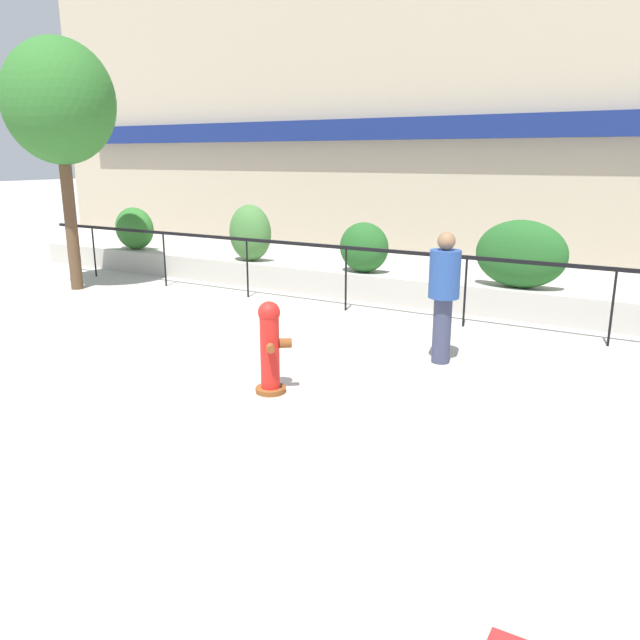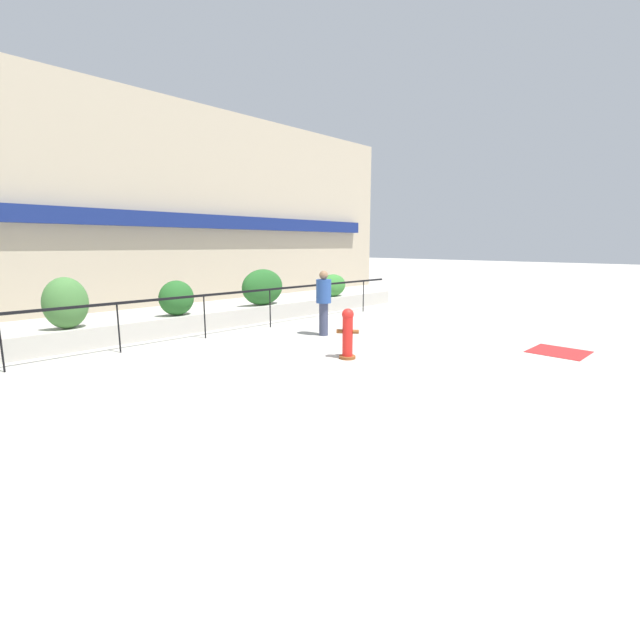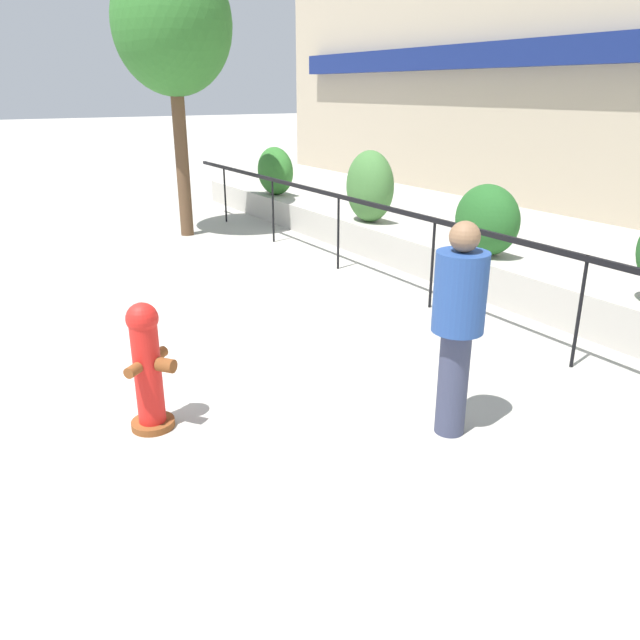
{
  "view_description": "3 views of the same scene",
  "coord_description": "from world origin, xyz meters",
  "px_view_note": "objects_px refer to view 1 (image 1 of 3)",
  "views": [
    {
      "loc": [
        5.01,
        -4.63,
        2.66
      ],
      "look_at": [
        1.19,
        1.95,
        0.65
      ],
      "focal_mm": 35.0,
      "sensor_mm": 36.0,
      "label": 1
    },
    {
      "loc": [
        -5.56,
        -4.91,
        2.39
      ],
      "look_at": [
        0.9,
        1.58,
        0.78
      ],
      "focal_mm": 24.0,
      "sensor_mm": 36.0,
      "label": 2
    },
    {
      "loc": [
        5.68,
        -0.24,
        2.62
      ],
      "look_at": [
        1.45,
        2.36,
        0.78
      ],
      "focal_mm": 35.0,
      "sensor_mm": 36.0,
      "label": 3
    }
  ],
  "objects_px": {
    "hedge_bush_0": "(134,228)",
    "hedge_bush_3": "(521,254)",
    "fire_hydrant": "(270,347)",
    "pedestrian": "(444,290)",
    "street_tree": "(59,103)",
    "hedge_bush_1": "(250,233)",
    "hedge_bush_2": "(364,247)"
  },
  "relations": [
    {
      "from": "hedge_bush_2",
      "to": "hedge_bush_3",
      "type": "height_order",
      "value": "hedge_bush_3"
    },
    {
      "from": "hedge_bush_0",
      "to": "pedestrian",
      "type": "bearing_deg",
      "value": -19.08
    },
    {
      "from": "pedestrian",
      "to": "street_tree",
      "type": "bearing_deg",
      "value": 174.54
    },
    {
      "from": "hedge_bush_1",
      "to": "hedge_bush_2",
      "type": "height_order",
      "value": "hedge_bush_1"
    },
    {
      "from": "hedge_bush_2",
      "to": "pedestrian",
      "type": "xyz_separation_m",
      "value": [
        2.63,
        -3.01,
        0.01
      ]
    },
    {
      "from": "hedge_bush_0",
      "to": "hedge_bush_1",
      "type": "distance_m",
      "value": 3.4
    },
    {
      "from": "fire_hydrant",
      "to": "street_tree",
      "type": "relative_size",
      "value": 0.22
    },
    {
      "from": "hedge_bush_0",
      "to": "fire_hydrant",
      "type": "relative_size",
      "value": 1.01
    },
    {
      "from": "hedge_bush_1",
      "to": "fire_hydrant",
      "type": "height_order",
      "value": "hedge_bush_1"
    },
    {
      "from": "hedge_bush_0",
      "to": "hedge_bush_2",
      "type": "height_order",
      "value": "hedge_bush_0"
    },
    {
      "from": "hedge_bush_0",
      "to": "hedge_bush_3",
      "type": "height_order",
      "value": "hedge_bush_3"
    },
    {
      "from": "hedge_bush_0",
      "to": "fire_hydrant",
      "type": "distance_m",
      "value": 8.95
    },
    {
      "from": "hedge_bush_1",
      "to": "hedge_bush_2",
      "type": "distance_m",
      "value": 2.67
    },
    {
      "from": "hedge_bush_2",
      "to": "hedge_bush_3",
      "type": "bearing_deg",
      "value": 0.0
    },
    {
      "from": "fire_hydrant",
      "to": "pedestrian",
      "type": "relative_size",
      "value": 0.62
    },
    {
      "from": "street_tree",
      "to": "pedestrian",
      "type": "relative_size",
      "value": 2.8
    },
    {
      "from": "hedge_bush_0",
      "to": "hedge_bush_1",
      "type": "relative_size",
      "value": 0.92
    },
    {
      "from": "hedge_bush_3",
      "to": "pedestrian",
      "type": "xyz_separation_m",
      "value": [
        -0.28,
        -3.01,
        -0.08
      ]
    },
    {
      "from": "hedge_bush_3",
      "to": "pedestrian",
      "type": "height_order",
      "value": "pedestrian"
    },
    {
      "from": "hedge_bush_3",
      "to": "hedge_bush_0",
      "type": "bearing_deg",
      "value": 180.0
    },
    {
      "from": "hedge_bush_1",
      "to": "street_tree",
      "type": "bearing_deg",
      "value": -141.36
    },
    {
      "from": "hedge_bush_0",
      "to": "fire_hydrant",
      "type": "height_order",
      "value": "hedge_bush_0"
    },
    {
      "from": "hedge_bush_2",
      "to": "street_tree",
      "type": "xyz_separation_m",
      "value": [
        -5.47,
        -2.24,
        2.66
      ]
    },
    {
      "from": "fire_hydrant",
      "to": "pedestrian",
      "type": "height_order",
      "value": "pedestrian"
    },
    {
      "from": "hedge_bush_3",
      "to": "fire_hydrant",
      "type": "relative_size",
      "value": 1.41
    },
    {
      "from": "hedge_bush_3",
      "to": "pedestrian",
      "type": "relative_size",
      "value": 0.88
    },
    {
      "from": "fire_hydrant",
      "to": "street_tree",
      "type": "bearing_deg",
      "value": 157.51
    },
    {
      "from": "fire_hydrant",
      "to": "hedge_bush_1",
      "type": "bearing_deg",
      "value": 128.25
    },
    {
      "from": "hedge_bush_0",
      "to": "pedestrian",
      "type": "distance_m",
      "value": 9.22
    },
    {
      "from": "hedge_bush_1",
      "to": "fire_hydrant",
      "type": "relative_size",
      "value": 1.09
    },
    {
      "from": "hedge_bush_0",
      "to": "street_tree",
      "type": "xyz_separation_m",
      "value": [
        0.6,
        -2.24,
        2.64
      ]
    },
    {
      "from": "hedge_bush_3",
      "to": "fire_hydrant",
      "type": "bearing_deg",
      "value": -107.75
    }
  ]
}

